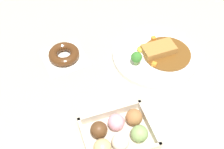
% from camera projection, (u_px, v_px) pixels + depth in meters
% --- Properties ---
extents(ground_plane, '(1.60, 1.60, 0.00)m').
position_uv_depth(ground_plane, '(123.00, 89.00, 0.90)').
color(ground_plane, '#B2A893').
extents(curry_plate, '(0.29, 0.29, 0.07)m').
position_uv_depth(curry_plate, '(156.00, 55.00, 0.98)').
color(curry_plate, white).
rests_on(curry_plate, ground_plane).
extents(donut_box, '(0.19, 0.15, 0.06)m').
position_uv_depth(donut_box, '(118.00, 134.00, 0.77)').
color(donut_box, beige).
rests_on(donut_box, ground_plane).
extents(chocolate_ring_donut, '(0.16, 0.16, 0.03)m').
position_uv_depth(chocolate_ring_donut, '(64.00, 54.00, 0.98)').
color(chocolate_ring_donut, white).
rests_on(chocolate_ring_donut, ground_plane).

